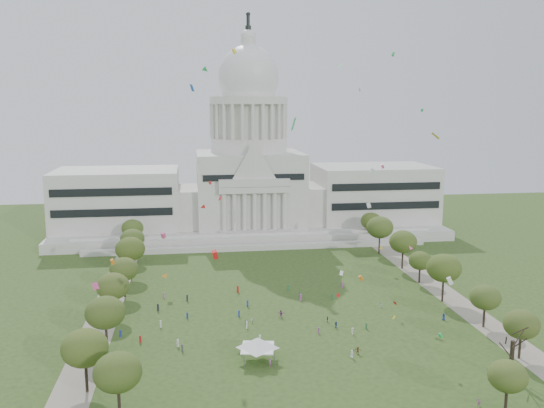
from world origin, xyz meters
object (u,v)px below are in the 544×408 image
Objects in this scene: big_bare_tree at (513,338)px; person_1 at (479,402)px; event_tent at (258,342)px; capitol at (249,181)px; person_0 at (444,317)px.

big_bare_tree is 16.67m from person_1.
capitol is at bearing 84.88° from event_tent.
event_tent is (-49.32, 15.26, -4.50)m from big_bare_tree.
person_1 is (-11.48, -9.12, -7.93)m from big_bare_tree.
event_tent reaches higher than person_1.
capitol is 88.49× the size of person_0.
person_1 is (26.52, -150.71, -21.55)m from capitol.
event_tent is 7.54× the size of person_1.
person_1 is at bearing -80.02° from capitol.
event_tent is 45.14m from person_1.
person_0 is 42.82m from person_1.
big_bare_tree is at bearing -17.20° from event_tent.
big_bare_tree is at bearing -74.98° from capitol.
person_0 is (0.45, 32.01, -7.77)m from big_bare_tree.
big_bare_tree is at bearing 43.55° from person_1.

